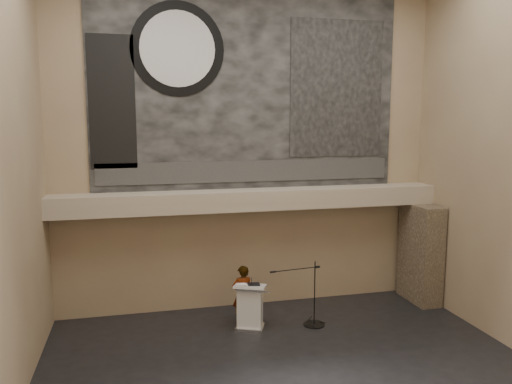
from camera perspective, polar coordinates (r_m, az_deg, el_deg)
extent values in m
plane|color=black|center=(10.47, 4.40, -20.18)|extent=(10.00, 10.00, 0.00)
cube|color=#90745B|center=(13.09, -0.83, 5.04)|extent=(10.00, 0.02, 8.50)
cube|color=#90745B|center=(5.61, 17.63, 0.37)|extent=(10.00, 0.02, 8.50)
cube|color=#90745B|center=(9.02, -27.10, 2.70)|extent=(0.02, 8.00, 8.50)
cube|color=tan|center=(12.84, -0.42, -0.86)|extent=(10.00, 0.80, 0.50)
cylinder|color=#B2893D|center=(12.57, -7.49, -2.41)|extent=(0.04, 0.04, 0.06)
cylinder|color=#B2893D|center=(13.40, 7.57, -1.76)|extent=(0.04, 0.04, 0.06)
cube|color=black|center=(13.06, -0.81, 11.40)|extent=(8.00, 0.05, 5.00)
cube|color=#2D2D2D|center=(13.07, -0.76, 2.40)|extent=(7.76, 0.02, 0.55)
cylinder|color=black|center=(12.84, -8.95, 15.85)|extent=(2.30, 0.02, 2.30)
cylinder|color=silver|center=(12.82, -8.94, 15.86)|extent=(1.84, 0.02, 1.84)
cube|color=black|center=(13.76, 9.22, 11.55)|extent=(2.60, 0.02, 3.60)
cube|color=black|center=(12.69, -16.14, 9.82)|extent=(1.10, 0.02, 3.20)
cube|color=#45382A|center=(14.55, 18.28, -6.64)|extent=(0.60, 1.40, 2.70)
cube|color=silver|center=(12.42, -0.69, -15.19)|extent=(0.79, 0.71, 0.08)
cube|color=white|center=(12.22, -0.69, -12.96)|extent=(0.68, 0.59, 0.96)
cube|color=white|center=(12.03, -0.67, -10.72)|extent=(0.88, 0.76, 0.13)
cube|color=black|center=(12.01, -0.26, -10.52)|extent=(0.30, 0.24, 0.04)
cube|color=white|center=(12.01, -1.51, -10.60)|extent=(0.28, 0.34, 0.00)
imported|color=silver|center=(12.50, -1.55, -11.63)|extent=(0.57, 0.40, 1.46)
cylinder|color=black|center=(12.73, 6.65, -14.79)|extent=(0.52, 0.52, 0.02)
cylinder|color=black|center=(12.44, 6.71, -11.44)|extent=(0.03, 0.03, 1.61)
cylinder|color=black|center=(12.00, 4.40, -8.83)|extent=(1.21, 0.16, 0.02)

